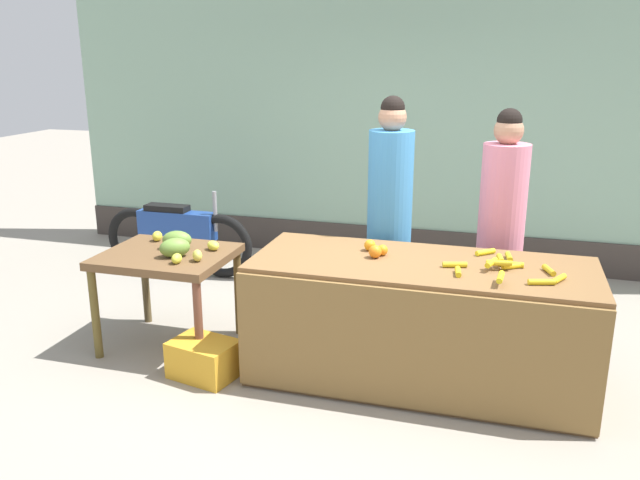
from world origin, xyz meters
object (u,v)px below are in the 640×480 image
produce_crate (204,359)px  produce_sack (294,288)px  vendor_woman_blue_shirt (389,219)px  parked_motorcycle (177,235)px  vendor_woman_pink_shirt (501,230)px

produce_crate → produce_sack: bearing=78.5°
vendor_woman_blue_shirt → parked_motorcycle: bearing=159.9°
parked_motorcycle → produce_sack: (1.47, -0.70, -0.16)m
parked_motorcycle → produce_crate: (1.22, -1.93, -0.27)m
produce_sack → parked_motorcycle: bearing=154.5°
produce_sack → vendor_woman_blue_shirt: bearing=-9.7°
vendor_woman_pink_shirt → vendor_woman_blue_shirt: bearing=-175.6°
vendor_woman_blue_shirt → produce_crate: size_ratio=4.24×
parked_motorcycle → vendor_woman_blue_shirt: bearing=-20.1°
vendor_woman_pink_shirt → parked_motorcycle: size_ratio=1.12×
vendor_woman_pink_shirt → parked_motorcycle: 3.26m
vendor_woman_pink_shirt → parked_motorcycle: vendor_woman_pink_shirt is taller
vendor_woman_blue_shirt → vendor_woman_pink_shirt: bearing=4.4°
produce_crate → produce_sack: size_ratio=0.91×
vendor_woman_blue_shirt → produce_sack: vendor_woman_blue_shirt is taller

